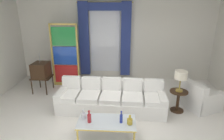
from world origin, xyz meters
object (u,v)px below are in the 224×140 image
(bottle_crystal_tall, at_px, (130,121))
(vintage_tv, at_px, (41,71))
(couch_white_long, at_px, (111,99))
(peacock_figurine, at_px, (76,84))
(table_lamp_brass, at_px, (181,76))
(bottle_amber_squat, at_px, (89,118))
(armchair_white, at_px, (200,99))
(round_side_table, at_px, (178,99))
(coffee_table, at_px, (107,123))
(bottle_ruby_flask, at_px, (84,115))
(bottle_blue_decanter, at_px, (121,118))
(stained_glass_divider, at_px, (65,57))

(bottle_crystal_tall, bearing_deg, vintage_tv, 140.33)
(couch_white_long, height_order, bottle_crystal_tall, couch_white_long)
(bottle_crystal_tall, relative_size, peacock_figurine, 0.36)
(peacock_figurine, distance_m, table_lamp_brass, 3.42)
(couch_white_long, height_order, peacock_figurine, couch_white_long)
(bottle_amber_squat, xyz_separation_m, armchair_white, (2.86, 1.48, -0.23))
(couch_white_long, distance_m, round_side_table, 1.82)
(coffee_table, distance_m, bottle_ruby_flask, 0.53)
(couch_white_long, distance_m, bottle_amber_squat, 1.39)
(bottle_blue_decanter, distance_m, peacock_figurine, 2.94)
(peacock_figurine, bearing_deg, armchair_white, -15.02)
(couch_white_long, relative_size, bottle_crystal_tall, 13.72)
(stained_glass_divider, distance_m, round_side_table, 3.94)
(armchair_white, bearing_deg, couch_white_long, -176.18)
(bottle_ruby_flask, bearing_deg, peacock_figurine, 107.52)
(bottle_amber_squat, bearing_deg, bottle_crystal_tall, -1.00)
(bottle_blue_decanter, xyz_separation_m, peacock_figurine, (-1.57, 2.46, -0.30))
(bottle_amber_squat, xyz_separation_m, table_lamp_brass, (2.21, 1.29, 0.51))
(bottle_ruby_flask, bearing_deg, bottle_blue_decanter, -7.99)
(coffee_table, distance_m, round_side_table, 2.22)
(bottle_crystal_tall, relative_size, vintage_tv, 0.16)
(vintage_tv, distance_m, peacock_figurine, 1.21)
(coffee_table, distance_m, vintage_tv, 3.29)
(coffee_table, height_order, bottle_blue_decanter, bottle_blue_decanter)
(couch_white_long, height_order, round_side_table, couch_white_long)
(coffee_table, distance_m, stained_glass_divider, 3.37)
(couch_white_long, bearing_deg, bottle_crystal_tall, -70.66)
(coffee_table, bearing_deg, bottle_amber_squat, -170.71)
(couch_white_long, height_order, stained_glass_divider, stained_glass_divider)
(bottle_ruby_flask, height_order, peacock_figurine, bottle_ruby_flask)
(table_lamp_brass, bearing_deg, round_side_table, -165.96)
(bottle_amber_squat, xyz_separation_m, vintage_tv, (-1.98, 2.34, 0.21))
(bottle_crystal_tall, bearing_deg, bottle_ruby_flask, 171.13)
(peacock_figurine, bearing_deg, round_side_table, -21.15)
(peacock_figurine, xyz_separation_m, round_side_table, (3.10, -1.20, 0.14))
(bottle_blue_decanter, height_order, table_lamp_brass, table_lamp_brass)
(bottle_amber_squat, distance_m, bottle_ruby_flask, 0.21)
(vintage_tv, height_order, table_lamp_brass, vintage_tv)
(couch_white_long, xyz_separation_m, peacock_figurine, (-1.28, 1.17, -0.09))
(armchair_white, height_order, table_lamp_brass, table_lamp_brass)
(coffee_table, xyz_separation_m, stained_glass_divider, (-1.68, 2.84, 0.68))
(vintage_tv, relative_size, armchair_white, 1.25)
(bottle_ruby_flask, bearing_deg, armchair_white, 23.97)
(peacock_figurine, bearing_deg, couch_white_long, -42.46)
(peacock_figurine, bearing_deg, bottle_blue_decanter, -57.52)
(round_side_table, bearing_deg, bottle_crystal_tall, -135.91)
(bottle_blue_decanter, xyz_separation_m, table_lamp_brass, (1.53, 1.27, 0.51))
(table_lamp_brass, bearing_deg, peacock_figurine, 158.85)
(armchair_white, height_order, round_side_table, armchair_white)
(armchair_white, bearing_deg, bottle_crystal_tall, -143.26)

